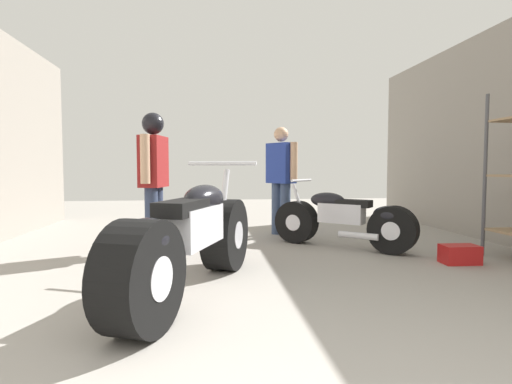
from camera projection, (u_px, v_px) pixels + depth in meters
The scene contains 6 objects.
ground_plane at pixel (256, 262), 4.19m from camera, with size 16.93×16.93×0.00m, color gray.
motorcycle_maroon_cruiser at pixel (191, 241), 3.05m from camera, with size 1.10×2.21×1.06m.
motorcycle_black_naked at pixel (344, 220), 4.90m from camera, with size 1.51×1.34×0.85m.
mechanic_in_blue at pixel (281, 174), 5.86m from camera, with size 0.44×0.59×1.60m.
mechanic_with_helmet at pixel (154, 169), 4.60m from camera, with size 0.31×0.65×1.64m.
red_toolbox at pixel (460, 254), 4.11m from camera, with size 0.37×0.22×0.19m, color #B21919.
Camera 1 is at (-0.49, -0.58, 0.99)m, focal length 27.71 mm.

